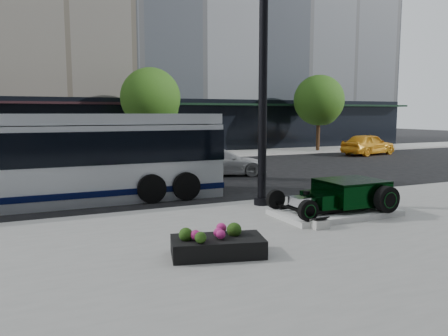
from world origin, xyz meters
name	(u,v)px	position (x,y,z in m)	size (l,w,h in m)	color
ground	(218,194)	(0.00, 0.00, 0.00)	(120.00, 120.00, 0.00)	black
sidewalk_far	(133,157)	(0.00, 14.00, 0.06)	(70.00, 4.00, 0.12)	gray
street_trees	(152,100)	(1.15, 13.07, 3.77)	(29.80, 3.80, 5.70)	black
display_plinth	(335,212)	(1.47, -4.84, 0.20)	(3.40, 1.80, 0.15)	silver
hot_rod	(345,194)	(1.80, -4.84, 0.70)	(3.22, 2.00, 0.81)	black
info_plaque	(319,223)	(0.21, -5.84, 0.24)	(0.40, 0.30, 0.31)	silver
lamppost	(263,73)	(0.29, -2.78, 4.14)	(0.48, 0.48, 8.70)	black
flower_planter	(218,245)	(-2.90, -6.71, 0.34)	(1.99, 1.33, 0.59)	black
transit_bus	(37,159)	(-6.00, 0.72, 1.49)	(12.12, 2.88, 2.92)	silver
white_sedan	(221,162)	(2.14, 4.51, 0.63)	(1.76, 4.33, 1.26)	silver
yellow_taxi	(368,144)	(15.80, 9.54, 0.75)	(1.78, 4.43, 1.51)	gold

